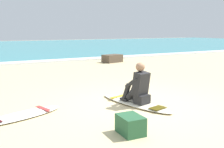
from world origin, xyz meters
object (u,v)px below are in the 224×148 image
at_px(surfer_seated, 138,87).
at_px(beach_bag, 130,125).
at_px(surfboard_main, 135,103).
at_px(surfboard_spare_near, 21,115).
at_px(shoreline_rock, 112,58).

height_order(surfer_seated, beach_bag, surfer_seated).
xyz_separation_m(surfboard_main, surfboard_spare_near, (-2.53, 0.34, 0.00)).
height_order(shoreline_rock, beach_bag, shoreline_rock).
xyz_separation_m(surfboard_main, beach_bag, (-1.06, -1.46, 0.12)).
xyz_separation_m(shoreline_rock, beach_bag, (-4.55, -8.88, -0.05)).
distance_m(surfboard_main, beach_bag, 1.81).
xyz_separation_m(surfboard_main, surfer_seated, (0.02, -0.10, 0.40)).
bearing_deg(shoreline_rock, surfer_seated, -114.71).
xyz_separation_m(surfer_seated, surfboard_spare_near, (-2.56, 0.44, -0.40)).
relative_size(shoreline_rock, beach_bag, 2.14).
bearing_deg(surfer_seated, surfboard_spare_near, 170.14).
relative_size(surfboard_spare_near, shoreline_rock, 1.83).
bearing_deg(beach_bag, surfboard_spare_near, 129.36).
xyz_separation_m(surfer_seated, shoreline_rock, (3.46, 7.53, -0.23)).
relative_size(surfer_seated, shoreline_rock, 0.92).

